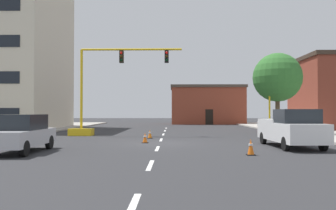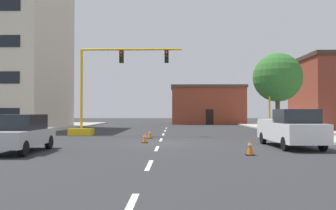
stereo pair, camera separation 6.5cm
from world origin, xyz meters
name	(u,v)px [view 2 (the right image)]	position (x,y,z in m)	size (l,w,h in m)	color
ground_plane	(159,143)	(0.00, 0.00, 0.00)	(160.00, 160.00, 0.00)	#2D2D30
sidewalk_left	(7,133)	(-12.91, 8.00, 0.07)	(6.00, 56.00, 0.14)	#9E998E
sidewalk_right	(322,134)	(12.91, 8.00, 0.07)	(6.00, 56.00, 0.14)	#B2ADA3
lane_stripe_seg_0	(129,208)	(0.00, -14.00, 0.00)	(0.16, 2.40, 0.01)	silver
lane_stripe_seg_1	(149,165)	(0.00, -8.50, 0.00)	(0.16, 2.40, 0.01)	silver
lane_stripe_seg_2	(157,149)	(0.00, -3.00, 0.00)	(0.16, 2.40, 0.01)	silver
lane_stripe_seg_3	(161,140)	(0.00, 2.50, 0.00)	(0.16, 2.40, 0.01)	silver
lane_stripe_seg_4	(163,134)	(0.00, 8.00, 0.00)	(0.16, 2.40, 0.01)	silver
lane_stripe_seg_5	(165,131)	(0.00, 13.50, 0.00)	(0.16, 2.40, 0.01)	silver
lane_stripe_seg_6	(166,128)	(0.00, 19.00, 0.00)	(0.16, 2.40, 0.01)	silver
building_brick_center	(207,105)	(5.99, 33.50, 2.91)	(11.09, 7.58, 5.79)	brown
traffic_signal_gantry	(95,107)	(-5.30, 6.67, 2.23)	(8.77, 1.20, 6.83)	yellow
traffic_light_pole_right	(270,91)	(8.48, 7.32, 3.53)	(0.32, 0.47, 4.80)	yellow
tree_right_mid	(277,78)	(9.34, 8.08, 4.66)	(3.98, 3.98, 6.67)	brown
pickup_truck_white	(290,129)	(6.98, -2.23, 0.97)	(2.18, 5.46, 1.99)	white
sedan_silver_near_left	(20,133)	(-6.21, -4.76, 0.89)	(1.92, 4.52, 1.74)	#B7B7BC
traffic_cone_roadside_a	(150,134)	(-0.82, 3.77, 0.31)	(0.36, 0.36, 0.63)	black
traffic_cone_roadside_b	(250,147)	(4.13, -5.65, 0.35)	(0.36, 0.36, 0.71)	black
traffic_cone_roadside_c	(145,138)	(-0.88, 0.19, 0.30)	(0.36, 0.36, 0.61)	black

